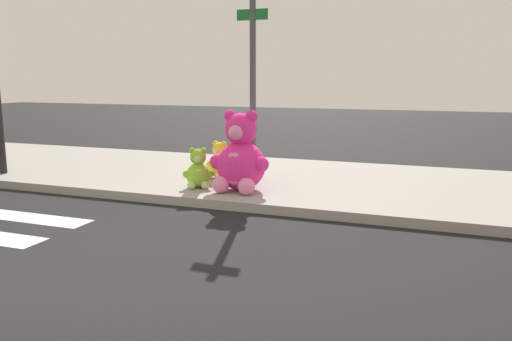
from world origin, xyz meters
name	(u,v)px	position (x,y,z in m)	size (l,w,h in m)	color
ground_plane	(23,268)	(0.00, 0.00, 0.00)	(60.00, 60.00, 0.00)	black
sidewalk	(221,176)	(0.00, 5.20, 0.07)	(28.00, 4.40, 0.15)	#9E9B93
sign_pole	(253,89)	(1.00, 4.40, 1.85)	(0.56, 0.11, 3.20)	#4C4C51
plush_pink_large	(240,159)	(1.00, 3.81, 0.69)	(1.05, 0.92, 1.36)	#F22D93
plush_brown	(248,164)	(0.70, 4.92, 0.41)	(0.47, 0.45, 0.65)	olive
plush_yellow	(219,163)	(0.21, 4.68, 0.43)	(0.54, 0.50, 0.71)	yellow
plush_lime	(198,172)	(0.23, 3.76, 0.43)	(0.50, 0.50, 0.70)	#8CD133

